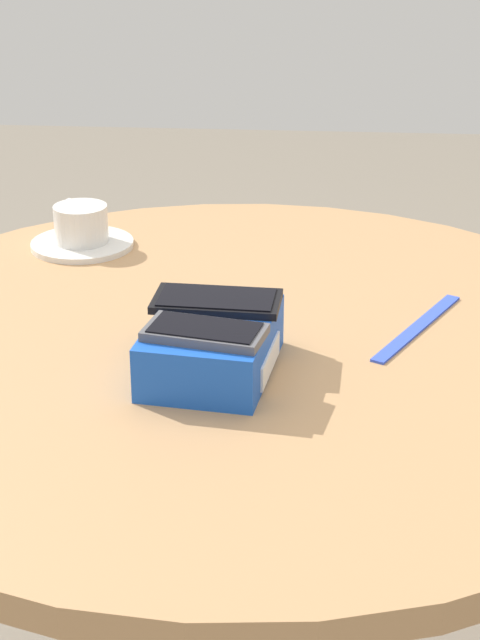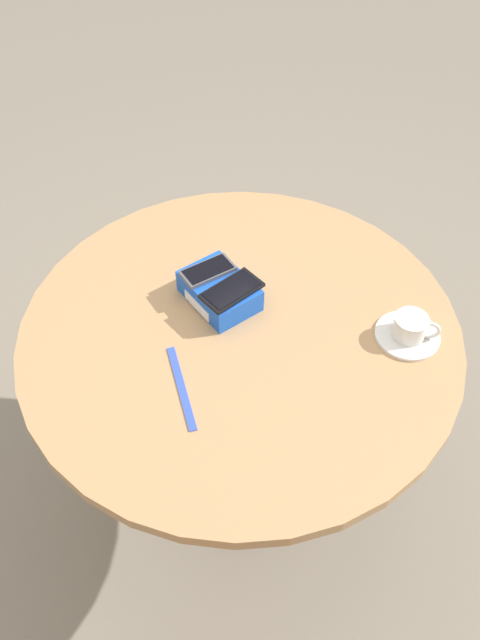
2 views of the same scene
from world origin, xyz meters
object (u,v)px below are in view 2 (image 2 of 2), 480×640
at_px(phone_gray, 208,271).
at_px(lanyard_strap, 181,387).
at_px(saucer, 407,335).
at_px(round_table, 240,356).
at_px(phone_black, 232,290).
at_px(coffee_cup, 411,326).
at_px(phone_box, 219,291).

bearing_deg(phone_gray, lanyard_strap, -53.64).
xyz_separation_m(saucer, lanyard_strap, (-0.24, -0.44, -0.00)).
height_order(round_table, phone_gray, phone_gray).
height_order(phone_gray, phone_black, phone_gray).
height_order(phone_black, coffee_cup, phone_black).
xyz_separation_m(round_table, lanyard_strap, (0.04, -0.20, 0.11)).
bearing_deg(saucer, lanyard_strap, -118.30).
xyz_separation_m(round_table, phone_box, (-0.09, 0.02, 0.14)).
relative_size(phone_gray, lanyard_strap, 0.60).
relative_size(phone_gray, phone_black, 0.93).
relative_size(phone_gray, coffee_cup, 1.37).
height_order(coffee_cup, lanyard_strap, coffee_cup).
distance_m(round_table, saucer, 0.38).
bearing_deg(phone_black, phone_gray, 177.43).
xyz_separation_m(round_table, phone_black, (-0.05, 0.02, 0.17)).
relative_size(round_table, coffee_cup, 10.38).
distance_m(phone_box, phone_black, 0.05).
bearing_deg(round_table, phone_gray, 169.22).
height_order(phone_gray, saucer, phone_gray).
bearing_deg(phone_box, lanyard_strap, -60.32).
height_order(phone_black, saucer, phone_black).
bearing_deg(lanyard_strap, phone_gray, 126.36).
height_order(phone_gray, coffee_cup, phone_gray).
bearing_deg(phone_box, round_table, -13.72).
height_order(phone_box, coffee_cup, coffee_cup).
xyz_separation_m(phone_gray, coffee_cup, (0.41, 0.22, -0.03)).
relative_size(phone_box, coffee_cup, 1.98).
bearing_deg(round_table, phone_box, 166.28).
height_order(phone_box, phone_gray, phone_gray).
bearing_deg(round_table, phone_black, 156.25).
xyz_separation_m(round_table, phone_gray, (-0.13, 0.02, 0.17)).
height_order(phone_box, phone_black, phone_black).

